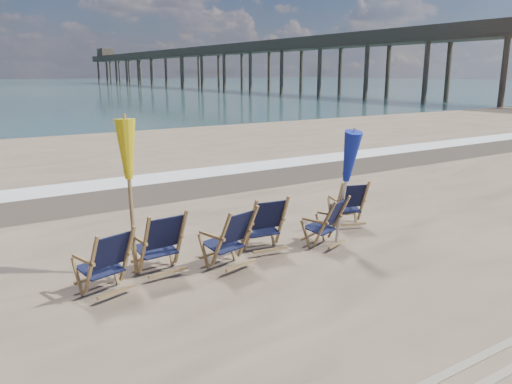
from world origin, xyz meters
TOP-DOWN VIEW (x-y plane):
  - surf_foam at (0.00, 8.30)m, footprint 200.00×1.40m
  - wet_sand_strip at (0.00, 6.80)m, footprint 200.00×2.60m
  - beach_chair_0 at (-2.57, 1.44)m, footprint 0.78×0.83m
  - beach_chair_1 at (-1.69, 1.63)m, footprint 0.69×0.77m
  - beach_chair_2 at (-0.70, 1.34)m, footprint 0.79×0.85m
  - beach_chair_3 at (0.09, 1.55)m, footprint 0.74×0.80m
  - beach_chair_4 at (1.13, 1.31)m, footprint 0.76×0.80m
  - beach_chair_5 at (2.22, 1.82)m, footprint 0.79×0.84m
  - umbrella_yellow at (-2.30, 1.97)m, footprint 0.30×0.30m
  - umbrella_blue at (1.14, 1.23)m, footprint 0.30×0.30m
  - fishing_pier at (38.00, 74.00)m, footprint 4.40×140.00m

SIDE VIEW (x-z plane):
  - wet_sand_strip at x=0.00m, z-range 0.00..0.00m
  - surf_foam at x=0.00m, z-range 0.00..0.01m
  - beach_chair_4 at x=1.13m, z-range 0.00..0.90m
  - beach_chair_5 at x=2.22m, z-range 0.00..0.94m
  - beach_chair_0 at x=-2.57m, z-range 0.00..0.97m
  - beach_chair_2 at x=-0.70m, z-range 0.00..0.99m
  - beach_chair_3 at x=0.09m, z-range 0.00..1.00m
  - beach_chair_1 at x=-1.69m, z-range 0.00..1.02m
  - umbrella_blue at x=1.14m, z-range 0.49..2.50m
  - umbrella_yellow at x=-2.30m, z-range 0.60..2.87m
  - fishing_pier at x=38.00m, z-range 0.00..9.30m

